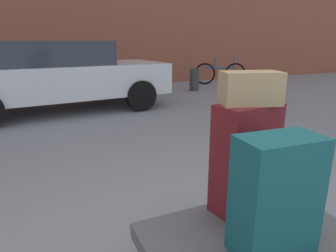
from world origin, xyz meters
TOP-DOWN VIEW (x-y plane):
  - luggage_cart at (0.00, 0.00)m, footprint 1.20×0.88m
  - suitcase_maroon_rear_right at (0.13, 0.30)m, footprint 0.43×0.28m
  - suitcase_teal_front_right at (-0.00, -0.10)m, footprint 0.43×0.27m
  - duffel_bag_tan_topmost_pile at (0.13, 0.30)m, footprint 0.39×0.28m
  - parked_car at (-0.57, 5.46)m, footprint 4.45×2.23m
  - bicycle_leaning at (4.79, 7.45)m, footprint 1.65×0.73m
  - bollard_kerb_near at (2.03, 6.60)m, footprint 0.28×0.28m
  - bollard_kerb_mid at (3.31, 6.60)m, footprint 0.28×0.28m

SIDE VIEW (x-z plane):
  - luggage_cart at x=0.00m, z-range 0.10..0.44m
  - bollard_kerb_near at x=2.03m, z-range 0.00..0.65m
  - bollard_kerb_mid at x=3.31m, z-range 0.00..0.65m
  - bicycle_leaning at x=4.79m, z-range -0.11..0.85m
  - suitcase_teal_front_right at x=0.00m, z-range 0.34..0.97m
  - suitcase_maroon_rear_right at x=0.13m, z-range 0.34..1.04m
  - parked_car at x=-0.57m, z-range 0.05..1.47m
  - duffel_bag_tan_topmost_pile at x=0.13m, z-range 1.04..1.24m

